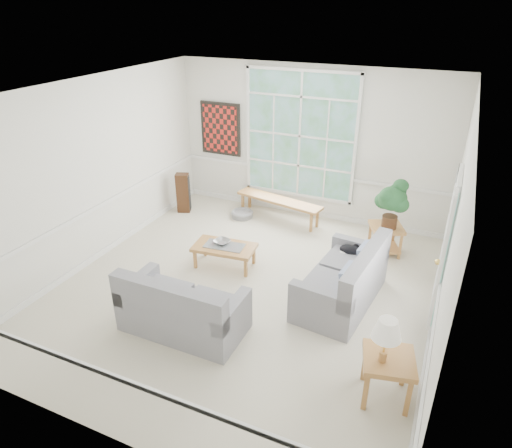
# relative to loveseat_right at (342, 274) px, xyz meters

# --- Properties ---
(floor) EXTENTS (5.50, 6.00, 0.01)m
(floor) POSITION_rel_loveseat_right_xyz_m (-1.43, -0.29, -0.47)
(floor) COLOR beige
(floor) RESTS_ON ground
(ceiling) EXTENTS (5.50, 6.00, 0.02)m
(ceiling) POSITION_rel_loveseat_right_xyz_m (-1.43, -0.29, 2.54)
(ceiling) COLOR white
(ceiling) RESTS_ON ground
(wall_back) EXTENTS (5.50, 0.02, 3.00)m
(wall_back) POSITION_rel_loveseat_right_xyz_m (-1.43, 2.71, 1.04)
(wall_back) COLOR silver
(wall_back) RESTS_ON ground
(wall_front) EXTENTS (5.50, 0.02, 3.00)m
(wall_front) POSITION_rel_loveseat_right_xyz_m (-1.43, -3.29, 1.04)
(wall_front) COLOR silver
(wall_front) RESTS_ON ground
(wall_left) EXTENTS (0.02, 6.00, 3.00)m
(wall_left) POSITION_rel_loveseat_right_xyz_m (-4.18, -0.29, 1.04)
(wall_left) COLOR silver
(wall_left) RESTS_ON ground
(wall_right) EXTENTS (0.02, 6.00, 3.00)m
(wall_right) POSITION_rel_loveseat_right_xyz_m (1.32, -0.29, 1.04)
(wall_right) COLOR silver
(wall_right) RESTS_ON ground
(window_back) EXTENTS (2.30, 0.08, 2.40)m
(window_back) POSITION_rel_loveseat_right_xyz_m (-1.63, 2.67, 1.19)
(window_back) COLOR white
(window_back) RESTS_ON wall_back
(entry_door) EXTENTS (0.08, 0.90, 2.10)m
(entry_door) POSITION_rel_loveseat_right_xyz_m (1.28, 0.31, 0.59)
(entry_door) COLOR white
(entry_door) RESTS_ON floor
(door_sidelight) EXTENTS (0.08, 0.26, 1.90)m
(door_sidelight) POSITION_rel_loveseat_right_xyz_m (1.28, -0.32, 0.69)
(door_sidelight) COLOR white
(door_sidelight) RESTS_ON wall_right
(wall_art) EXTENTS (0.90, 0.06, 1.10)m
(wall_art) POSITION_rel_loveseat_right_xyz_m (-3.38, 2.66, 1.14)
(wall_art) COLOR maroon
(wall_art) RESTS_ON wall_back
(wall_frame_near) EXTENTS (0.04, 0.26, 0.32)m
(wall_frame_near) POSITION_rel_loveseat_right_xyz_m (1.28, 1.46, 1.09)
(wall_frame_near) COLOR black
(wall_frame_near) RESTS_ON wall_right
(wall_frame_far) EXTENTS (0.04, 0.26, 0.32)m
(wall_frame_far) POSITION_rel_loveseat_right_xyz_m (1.28, 1.86, 1.09)
(wall_frame_far) COLOR black
(wall_frame_far) RESTS_ON wall_right
(loveseat_right) EXTENTS (1.07, 1.81, 0.93)m
(loveseat_right) POSITION_rel_loveseat_right_xyz_m (0.00, 0.00, 0.00)
(loveseat_right) COLOR gray
(loveseat_right) RESTS_ON floor
(loveseat_front) EXTENTS (1.64, 0.85, 0.89)m
(loveseat_front) POSITION_rel_loveseat_right_xyz_m (-1.77, -1.48, -0.02)
(loveseat_front) COLOR gray
(loveseat_front) RESTS_ON floor
(coffee_table) EXTENTS (1.08, 0.67, 0.38)m
(coffee_table) POSITION_rel_loveseat_right_xyz_m (-2.02, 0.18, -0.27)
(coffee_table) COLOR #AB733B
(coffee_table) RESTS_ON floor
(pewter_bowl) EXTENTS (0.39, 0.39, 0.08)m
(pewter_bowl) POSITION_rel_loveseat_right_xyz_m (-2.09, 0.23, -0.05)
(pewter_bowl) COLOR gray
(pewter_bowl) RESTS_ON coffee_table
(window_bench) EXTENTS (1.88, 0.70, 0.43)m
(window_bench) POSITION_rel_loveseat_right_xyz_m (-1.87, 2.25, -0.25)
(window_bench) COLOR #AB733B
(window_bench) RESTS_ON floor
(end_table) EXTENTS (0.70, 0.70, 0.53)m
(end_table) POSITION_rel_loveseat_right_xyz_m (0.34, 1.72, -0.20)
(end_table) COLOR #AB733B
(end_table) RESTS_ON floor
(houseplant) EXTENTS (0.70, 0.70, 0.88)m
(houseplant) POSITION_rel_loveseat_right_xyz_m (0.38, 1.66, 0.51)
(houseplant) COLOR #1E4D26
(houseplant) RESTS_ON end_table
(side_table) EXTENTS (0.67, 0.67, 0.57)m
(side_table) POSITION_rel_loveseat_right_xyz_m (0.93, -1.58, -0.18)
(side_table) COLOR #AB733B
(side_table) RESTS_ON floor
(table_lamp) EXTENTS (0.37, 0.37, 0.54)m
(table_lamp) POSITION_rel_loveseat_right_xyz_m (0.87, -1.65, 0.37)
(table_lamp) COLOR white
(table_lamp) RESTS_ON side_table
(pet_bed) EXTENTS (0.47, 0.47, 0.13)m
(pet_bed) POSITION_rel_loveseat_right_xyz_m (-2.58, 2.02, -0.40)
(pet_bed) COLOR gray
(pet_bed) RESTS_ON floor
(floor_speaker) EXTENTS (0.32, 0.29, 0.83)m
(floor_speaker) POSITION_rel_loveseat_right_xyz_m (-3.83, 1.77, -0.05)
(floor_speaker) COLOR #3B2111
(floor_speaker) RESTS_ON floor
(cat) EXTENTS (0.40, 0.36, 0.16)m
(cat) POSITION_rel_loveseat_right_xyz_m (-0.03, 0.61, 0.09)
(cat) COLOR black
(cat) RESTS_ON loveseat_right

